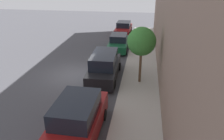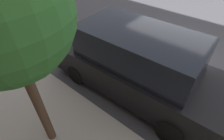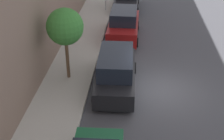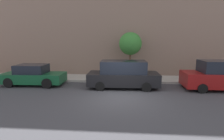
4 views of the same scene
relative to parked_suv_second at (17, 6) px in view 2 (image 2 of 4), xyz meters
The scene contains 3 objects.
ground_plane 7.00m from the parked_suv_second, 107.99° to the left, with size 60.00×60.00×0.00m, color #424247.
parked_suv_second is the anchor object (origin of this frame).
parked_minivan_third 6.48m from the parked_suv_second, 89.63° to the left, with size 2.03×4.95×1.90m.
Camera 2 is at (5.46, 1.70, 3.89)m, focal length 28.00 mm.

